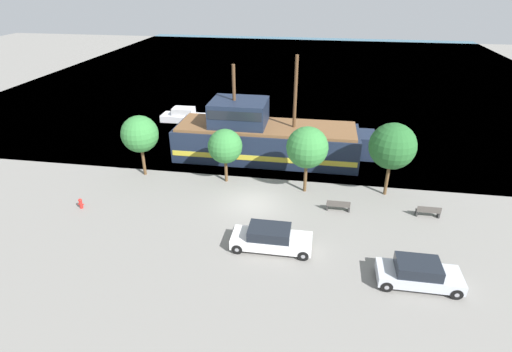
# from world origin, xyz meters

# --- Properties ---
(ground_plane) EXTENTS (160.00, 160.00, 0.00)m
(ground_plane) POSITION_xyz_m (0.00, 0.00, 0.00)
(ground_plane) COLOR gray
(water_surface) EXTENTS (80.00, 80.00, 0.00)m
(water_surface) POSITION_xyz_m (0.00, 44.00, 0.00)
(water_surface) COLOR #38667F
(water_surface) RESTS_ON ground
(pirate_ship) EXTENTS (17.24, 5.00, 9.06)m
(pirate_ship) POSITION_xyz_m (-0.38, 8.13, 1.89)
(pirate_ship) COLOR #192338
(pirate_ship) RESTS_ON water_surface
(moored_boat_dockside) EXTENTS (5.80, 1.98, 1.52)m
(moored_boat_dockside) POSITION_xyz_m (-10.29, 16.50, 0.56)
(moored_boat_dockside) COLOR silver
(moored_boat_dockside) RESTS_ON water_surface
(parked_car_curb_front) EXTENTS (4.32, 1.88, 1.44)m
(parked_car_curb_front) POSITION_xyz_m (10.02, -6.83, 0.70)
(parked_car_curb_front) COLOR #B7BCC6
(parked_car_curb_front) RESTS_ON ground_plane
(parked_car_curb_mid) EXTENTS (4.78, 1.89, 1.47)m
(parked_car_curb_mid) POSITION_xyz_m (1.95, -5.00, 0.72)
(parked_car_curb_mid) COLOR white
(parked_car_curb_mid) RESTS_ON ground_plane
(fire_hydrant) EXTENTS (0.42, 0.25, 0.76)m
(fire_hydrant) POSITION_xyz_m (-11.83, -2.58, 0.41)
(fire_hydrant) COLOR red
(fire_hydrant) RESTS_ON ground_plane
(bench_promenade_east) EXTENTS (1.55, 0.45, 0.85)m
(bench_promenade_east) POSITION_xyz_m (12.03, 0.16, 0.43)
(bench_promenade_east) COLOR #4C4742
(bench_promenade_east) RESTS_ON ground_plane
(bench_promenade_west) EXTENTS (1.61, 0.45, 0.85)m
(bench_promenade_west) POSITION_xyz_m (6.02, -0.05, 0.43)
(bench_promenade_west) COLOR #4C4742
(bench_promenade_west) RESTS_ON ground_plane
(tree_row_east) EXTENTS (2.92, 2.92, 5.00)m
(tree_row_east) POSITION_xyz_m (-9.54, 3.17, 3.53)
(tree_row_east) COLOR brown
(tree_row_east) RESTS_ON ground_plane
(tree_row_mideast) EXTENTS (2.66, 2.66, 4.33)m
(tree_row_mideast) POSITION_xyz_m (-2.67, 3.10, 2.99)
(tree_row_mideast) COLOR brown
(tree_row_mideast) RESTS_ON ground_plane
(tree_row_midwest) EXTENTS (3.05, 3.05, 5.11)m
(tree_row_midwest) POSITION_xyz_m (3.58, 2.45, 3.58)
(tree_row_midwest) COLOR brown
(tree_row_midwest) RESTS_ON ground_plane
(tree_row_west) EXTENTS (3.32, 3.32, 5.56)m
(tree_row_west) POSITION_xyz_m (9.55, 2.93, 3.89)
(tree_row_west) COLOR brown
(tree_row_west) RESTS_ON ground_plane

